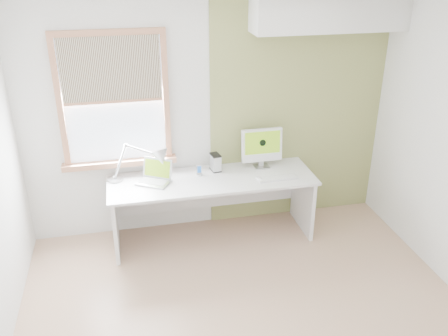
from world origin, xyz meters
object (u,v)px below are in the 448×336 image
object	(u,v)px
desk	(211,192)
desk_lamp	(152,160)
laptop	(155,176)
external_drive	(215,162)
imac	(262,146)

from	to	relation	value
desk	desk_lamp	world-z (taller)	desk_lamp
desk	laptop	size ratio (longest dim) A/B	5.33
laptop	external_drive	distance (m)	0.69
desk_lamp	desk	bearing A→B (deg)	-7.62
desk_lamp	imac	size ratio (longest dim) A/B	1.56
laptop	desk	bearing A→B (deg)	-0.73
desk_lamp	laptop	world-z (taller)	desk_lamp
desk	external_drive	xyz separation A→B (m)	(0.08, 0.14, 0.29)
desk	external_drive	world-z (taller)	external_drive
external_drive	laptop	bearing A→B (deg)	-169.12
desk_lamp	imac	distance (m)	1.21
laptop	desk_lamp	bearing A→B (deg)	101.62
imac	external_drive	bearing A→B (deg)	178.84
laptop	imac	xyz separation A→B (m)	(1.19, 0.12, 0.19)
external_drive	desk_lamp	bearing A→B (deg)	-175.42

